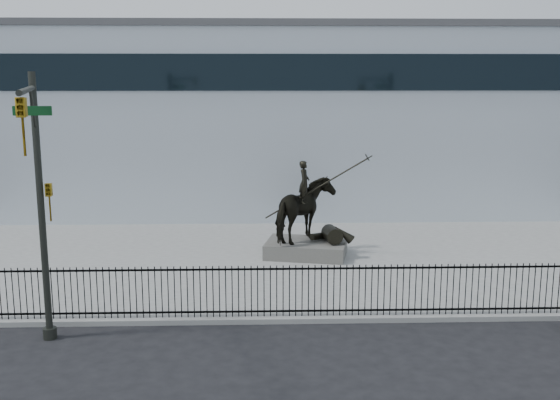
{
  "coord_description": "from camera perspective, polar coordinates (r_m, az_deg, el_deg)",
  "views": [
    {
      "loc": [
        -1.38,
        -16.42,
        6.95
      ],
      "look_at": [
        -0.68,
        6.0,
        2.6
      ],
      "focal_mm": 42.0,
      "sensor_mm": 36.0,
      "label": 1
    }
  ],
  "objects": [
    {
      "name": "plaza",
      "position": [
        24.45,
        1.52,
        -5.37
      ],
      "size": [
        30.0,
        12.0,
        0.15
      ],
      "primitive_type": "cube",
      "color": "gray",
      "rests_on": "ground"
    },
    {
      "name": "building",
      "position": [
        36.53,
        0.38,
        7.12
      ],
      "size": [
        44.0,
        14.0,
        9.0
      ],
      "primitive_type": "cube",
      "color": "silver",
      "rests_on": "ground"
    },
    {
      "name": "traffic_signal_left",
      "position": [
        16.94,
        -20.24,
        0.36
      ],
      "size": [
        1.52,
        4.84,
        7.0
      ],
      "color": "#262823",
      "rests_on": "ground"
    },
    {
      "name": "equestrian_statue",
      "position": [
        24.54,
        2.45,
        -0.99
      ],
      "size": [
        3.74,
        2.71,
        3.23
      ],
      "rotation": [
        0.0,
        0.0,
        -0.21
      ],
      "color": "black",
      "rests_on": "statue_plinth"
    },
    {
      "name": "ground",
      "position": [
        17.88,
        2.84,
        -11.92
      ],
      "size": [
        120.0,
        120.0,
        0.0
      ],
      "primitive_type": "plane",
      "color": "black",
      "rests_on": "ground"
    },
    {
      "name": "picket_fence",
      "position": [
        18.73,
        2.56,
        -7.88
      ],
      "size": [
        22.1,
        0.1,
        1.5
      ],
      "color": "black",
      "rests_on": "plaza"
    },
    {
      "name": "statue_plinth",
      "position": [
        24.89,
        2.29,
        -4.24
      ],
      "size": [
        3.33,
        2.61,
        0.56
      ],
      "primitive_type": "cube",
      "rotation": [
        0.0,
        0.0,
        -0.21
      ],
      "color": "#514F4A",
      "rests_on": "plaza"
    }
  ]
}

